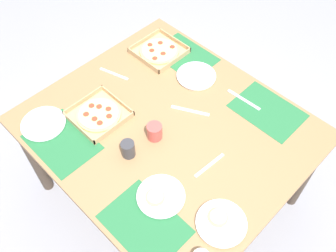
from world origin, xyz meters
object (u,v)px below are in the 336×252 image
object	(u,v)px
pizza_box_center	(159,51)
plate_near_right	(43,124)
plate_middle	(196,76)
cup_clear_left	(128,149)
plate_far_right	(160,196)
cup_spare	(154,131)
pizza_box_corner_left	(99,115)
plate_near_left	(221,223)

from	to	relation	value
pizza_box_center	plate_near_right	world-z (taller)	pizza_box_center
plate_middle	cup_clear_left	size ratio (longest dim) A/B	2.53
plate_near_right	plate_far_right	bearing A→B (deg)	-169.26
plate_middle	cup_clear_left	world-z (taller)	cup_clear_left
plate_far_right	cup_spare	world-z (taller)	cup_spare
pizza_box_center	plate_near_right	bearing A→B (deg)	88.12
plate_far_right	cup_spare	size ratio (longest dim) A/B	2.57
pizza_box_center	plate_far_right	size ratio (longest dim) A/B	1.23
pizza_box_corner_left	plate_near_right	size ratio (longest dim) A/B	1.17
pizza_box_center	plate_far_right	bearing A→B (deg)	135.93
plate_near_left	plate_middle	size ratio (longest dim) A/B	0.98
pizza_box_corner_left	plate_far_right	world-z (taller)	pizza_box_corner_left
plate_middle	plate_near_right	bearing A→B (deg)	68.16
plate_near_left	cup_spare	world-z (taller)	cup_spare
pizza_box_center	cup_clear_left	distance (m)	0.75
plate_near_left	plate_far_right	size ratio (longest dim) A/B	1.01
pizza_box_center	plate_far_right	distance (m)	0.97
pizza_box_corner_left	plate_far_right	size ratio (longest dim) A/B	1.22
plate_middle	cup_clear_left	xyz separation A→B (m)	(-0.12, 0.62, 0.04)
pizza_box_corner_left	plate_middle	distance (m)	0.60
cup_clear_left	pizza_box_center	bearing A→B (deg)	-55.82
plate_near_right	pizza_box_corner_left	bearing A→B (deg)	-123.14
plate_far_right	plate_middle	bearing A→B (deg)	-59.64
plate_near_right	plate_far_right	xyz separation A→B (m)	(-0.72, -0.14, 0.00)
plate_middle	cup_spare	xyz separation A→B (m)	(-0.13, 0.46, 0.03)
plate_far_right	cup_spare	xyz separation A→B (m)	(0.26, -0.22, 0.03)
pizza_box_center	cup_spare	size ratio (longest dim) A/B	3.17
plate_middle	plate_near_left	bearing A→B (deg)	139.08
plate_far_right	plate_near_right	bearing A→B (deg)	10.74
plate_middle	plate_far_right	xyz separation A→B (m)	(-0.40, 0.68, 0.00)
plate_middle	pizza_box_center	bearing A→B (deg)	0.58
plate_near_right	cup_spare	xyz separation A→B (m)	(-0.46, -0.35, 0.03)
pizza_box_corner_left	pizza_box_center	size ratio (longest dim) A/B	0.99
pizza_box_center	plate_far_right	xyz separation A→B (m)	(-0.69, 0.67, -0.00)
plate_far_right	plate_near_left	bearing A→B (deg)	-160.43
pizza_box_center	cup_spare	bearing A→B (deg)	133.45
plate_near_right	cup_spare	bearing A→B (deg)	-142.38
pizza_box_center	cup_clear_left	xyz separation A→B (m)	(-0.42, 0.62, 0.03)
pizza_box_corner_left	cup_clear_left	distance (m)	0.30
plate_near_left	cup_clear_left	size ratio (longest dim) A/B	2.49
cup_spare	cup_clear_left	bearing A→B (deg)	85.76
cup_spare	plate_near_right	bearing A→B (deg)	37.62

